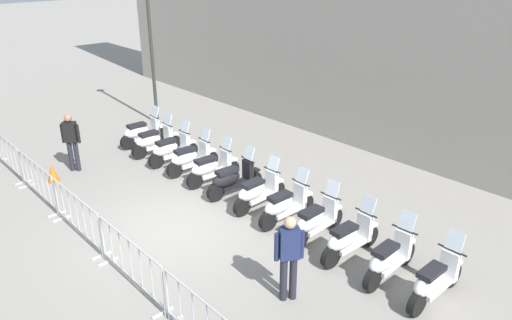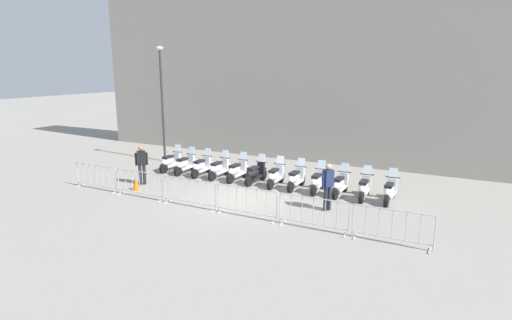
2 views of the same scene
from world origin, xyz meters
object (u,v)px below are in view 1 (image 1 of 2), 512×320
at_px(motorcycle_8, 316,221).
at_px(street_lamp, 149,23).
at_px(motorcycle_2, 171,149).
at_px(barrier_segment_0, 7,155).
at_px(motorcycle_0, 142,132).
at_px(motorcycle_9, 349,239).
at_px(motorcycle_6, 258,192).
at_px(motorcycle_11, 434,281).
at_px(motorcycle_4, 211,168).
at_px(motorcycle_1, 154,141).
at_px(barrier_segment_1, 38,181).
at_px(officer_mid_plaza, 71,139).
at_px(motorcycle_5, 232,179).
at_px(traffic_cone, 53,173).
at_px(motorcycle_3, 190,158).
at_px(motorcycle_7, 285,205).
at_px(barrier_segment_3, 131,263).
at_px(motorcycle_10, 389,258).

height_order(motorcycle_8, street_lamp, street_lamp).
distance_m(motorcycle_2, barrier_segment_0, 4.69).
relative_size(motorcycle_0, motorcycle_9, 1.00).
xyz_separation_m(motorcycle_6, motorcycle_11, (4.80, -0.04, 0.00)).
bearing_deg(motorcycle_4, motorcycle_1, -179.04).
bearing_deg(motorcycle_9, barrier_segment_1, -151.23).
distance_m(motorcycle_8, barrier_segment_1, 7.16).
bearing_deg(motorcycle_6, motorcycle_4, 179.50).
bearing_deg(motorcycle_9, officer_mid_plaza, -163.85).
bearing_deg(motorcycle_5, traffic_cone, -141.20).
bearing_deg(officer_mid_plaza, barrier_segment_0, -129.61).
distance_m(motorcycle_3, traffic_cone, 3.82).
relative_size(motorcycle_5, traffic_cone, 3.14).
height_order(motorcycle_3, motorcycle_11, same).
bearing_deg(motorcycle_7, motorcycle_1, -179.70).
xyz_separation_m(motorcycle_0, motorcycle_9, (8.64, -0.14, 0.00)).
xyz_separation_m(motorcycle_1, traffic_cone, (-0.14, -3.18, -0.18)).
xyz_separation_m(motorcycle_11, barrier_segment_0, (-11.30, -3.84, 0.07)).
height_order(motorcycle_8, barrier_segment_3, motorcycle_8).
height_order(motorcycle_0, street_lamp, street_lamp).
xyz_separation_m(motorcycle_0, motorcycle_11, (10.56, -0.12, 0.00)).
height_order(motorcycle_6, barrier_segment_3, motorcycle_6).
xyz_separation_m(motorcycle_9, motorcycle_11, (1.92, 0.02, 0.00)).
relative_size(motorcycle_2, motorcycle_8, 1.00).
bearing_deg(motorcycle_8, barrier_segment_0, -155.34).
bearing_deg(motorcycle_1, officer_mid_plaza, -101.77).
relative_size(motorcycle_7, motorcycle_11, 1.00).
xyz_separation_m(motorcycle_2, motorcycle_5, (2.87, 0.02, 0.00)).
relative_size(motorcycle_6, barrier_segment_3, 0.74).
bearing_deg(traffic_cone, motorcycle_9, 21.95).
bearing_deg(officer_mid_plaza, traffic_cone, -65.74).
bearing_deg(motorcycle_11, motorcycle_5, 179.72).
distance_m(motorcycle_4, officer_mid_plaza, 4.20).
relative_size(motorcycle_5, motorcycle_6, 1.00).
height_order(motorcycle_7, barrier_segment_0, motorcycle_7).
distance_m(motorcycle_1, barrier_segment_1, 3.92).
distance_m(motorcycle_6, officer_mid_plaza, 5.85).
distance_m(motorcycle_1, barrier_segment_0, 4.21).
xyz_separation_m(motorcycle_1, motorcycle_8, (6.72, 0.02, 0.00)).
xyz_separation_m(motorcycle_4, barrier_segment_1, (-2.17, -3.90, 0.07)).
xyz_separation_m(barrier_segment_1, barrier_segment_3, (4.82, -0.01, 0.00)).
bearing_deg(street_lamp, barrier_segment_0, -80.41).
distance_m(motorcycle_7, street_lamp, 9.15).
height_order(motorcycle_7, motorcycle_10, same).
distance_m(motorcycle_2, motorcycle_7, 4.80).
height_order(motorcycle_2, motorcycle_7, same).
bearing_deg(motorcycle_7, street_lamp, 168.67).
height_order(motorcycle_3, motorcycle_5, same).
xyz_separation_m(motorcycle_4, motorcycle_5, (0.96, -0.03, 0.00)).
bearing_deg(motorcycle_7, motorcycle_4, 179.63).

